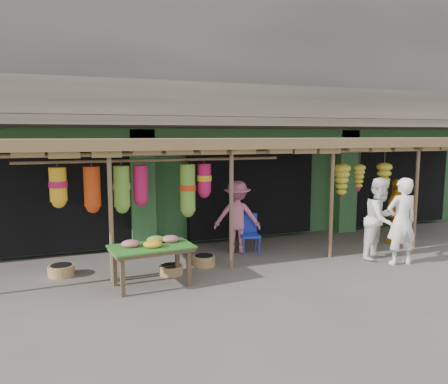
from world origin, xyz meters
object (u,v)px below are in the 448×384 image
object	(u,v)px
person_vendor	(397,211)
person_shopper	(237,217)
flower_table	(152,248)
person_front	(402,221)
person_right	(380,219)
blue_chair	(249,232)

from	to	relation	value
person_vendor	person_shopper	world-z (taller)	person_shopper
person_vendor	flower_table	bearing A→B (deg)	-7.47
person_front	person_right	distance (m)	0.54
person_vendor	person_front	bearing A→B (deg)	34.54
blue_chair	person_vendor	xyz separation A→B (m)	(4.09, -0.42, 0.32)
person_right	person_shopper	distance (m)	3.34
blue_chair	person_shopper	xyz separation A→B (m)	(-0.24, 0.17, 0.35)
person_front	person_shopper	world-z (taller)	person_front
person_right	person_vendor	distance (m)	1.80
flower_table	person_shopper	bearing A→B (deg)	28.36
flower_table	person_front	xyz separation A→B (m)	(5.46, -0.53, 0.23)
flower_table	blue_chair	world-z (taller)	blue_chair
person_front	person_right	world-z (taller)	person_front
flower_table	person_right	world-z (taller)	person_right
blue_chair	person_shopper	size ratio (longest dim) A/B	0.54
flower_table	person_front	distance (m)	5.49
person_right	person_vendor	bearing A→B (deg)	11.54
blue_chair	person_front	xyz separation A→B (m)	(2.80, -2.01, 0.44)
person_vendor	person_shopper	bearing A→B (deg)	-24.27
person_vendor	blue_chair	bearing A→B (deg)	-22.35
person_front	person_vendor	bearing A→B (deg)	-122.21
person_front	person_shopper	distance (m)	3.75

